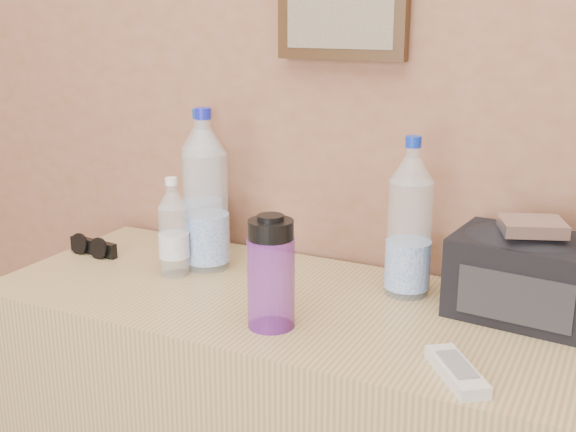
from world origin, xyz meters
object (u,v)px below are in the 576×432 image
Objects in this scene: pet_large_b at (202,187)px; ac_remote at (456,371)px; toiletry_bag at (524,272)px; pet_large_c at (409,226)px; nalgene_bottle at (271,272)px; pet_small at (173,233)px; pet_large_a at (206,199)px; sunglasses at (94,247)px; foil_packet at (532,226)px.

pet_large_b is 2.20× the size of ac_remote.
toiletry_bag is at bearing -6.09° from pet_large_b.
nalgene_bottle is at bearing -123.41° from pet_large_c.
pet_small reaches higher than ac_remote.
pet_large_b is at bearing 137.22° from nalgene_bottle.
toiletry_bag is (0.70, 0.04, -0.07)m from pet_large_a.
foil_packet is (1.02, 0.06, 0.17)m from sunglasses.
pet_large_c is at bearing 12.61° from sunglasses.
ac_remote is at bearing -102.51° from foil_packet.
pet_large_a is 2.61× the size of sunglasses.
pet_small is at bearing -165.19° from toiletry_bag.
pet_large_b reaches higher than nalgene_bottle.
pet_small is (0.05, -0.20, -0.06)m from pet_large_b.
sunglasses is at bearing 163.25° from nalgene_bottle.
ac_remote is (0.69, -0.19, -0.09)m from pet_small.
pet_small is 0.77m from foil_packet.
pet_large_a is 0.72m from foil_packet.
sunglasses is 1.04m from foil_packet.
pet_small is 0.73m from ac_remote.
nalgene_bottle is (0.33, -0.15, 0.01)m from pet_small.
nalgene_bottle is 0.50m from foil_packet.
pet_large_a is 1.65× the size of pet_small.
toiletry_bag is at bearing 110.95° from foil_packet.
pet_large_a is 2.34× the size of ac_remote.
foil_packet is (0.81, -0.11, 0.04)m from pet_large_b.
pet_large_b is 0.57m from pet_large_c.
nalgene_bottle is 1.38× the size of ac_remote.
pet_large_b is at bearing 45.45° from sunglasses.
toiletry_bag is (0.42, 0.27, -0.02)m from nalgene_bottle.
ac_remote is at bearing -22.33° from pet_large_a.
pet_large_a is at bearing -170.67° from toiletry_bag.
pet_large_a reaches higher than pet_large_c.
sunglasses is 1.01m from toiletry_bag.
sunglasses is at bearing -168.96° from toiletry_bag.
ac_remote is (0.65, -0.27, -0.15)m from pet_large_a.
pet_large_c is at bearing 13.65° from pet_small.
pet_large_a reaches higher than toiletry_bag.
pet_small reaches higher than sunglasses.
foil_packet is (0.01, -0.03, 0.10)m from toiletry_bag.
nalgene_bottle is 0.62m from sunglasses.
sunglasses reaches higher than ac_remote.
ac_remote is (0.19, -0.32, -0.14)m from pet_large_c.
nalgene_bottle is at bearing -11.32° from sunglasses.
ac_remote is at bearing -6.67° from nalgene_bottle.
nalgene_bottle is 1.54× the size of sunglasses.
nalgene_bottle is at bearing -141.40° from toiletry_bag.
pet_small is at bearing -173.46° from foil_packet.
pet_large_b is 2.46× the size of sunglasses.
pet_large_c reaches higher than sunglasses.
pet_large_b reaches higher than ac_remote.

